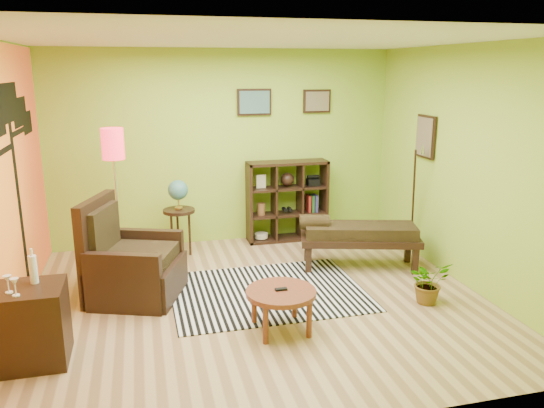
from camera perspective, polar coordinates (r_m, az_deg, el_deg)
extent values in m
plane|color=tan|center=(6.04, -1.48, -10.28)|extent=(5.00, 5.00, 0.00)
cube|color=#92BB34|center=(7.78, -5.19, 6.04)|extent=(5.00, 0.04, 2.80)
cube|color=#92BB34|center=(3.51, 6.44, -4.27)|extent=(5.00, 0.04, 2.80)
cube|color=#92BB34|center=(5.63, -27.25, 1.31)|extent=(0.04, 4.50, 2.80)
cube|color=#92BB34|center=(6.60, 20.18, 3.73)|extent=(0.04, 4.50, 2.80)
cube|color=white|center=(5.50, -1.67, 17.30)|extent=(5.00, 4.50, 0.04)
cube|color=orange|center=(5.63, -27.05, 1.32)|extent=(0.01, 4.45, 2.75)
cube|color=black|center=(6.22, -25.44, -0.70)|extent=(0.01, 0.14, 2.10)
cube|color=black|center=(6.11, -26.50, 9.72)|extent=(0.01, 0.85, 0.40)
cube|color=black|center=(6.60, -25.48, 8.93)|extent=(0.01, 0.70, 0.32)
cube|color=black|center=(6.96, -24.81, 7.96)|extent=(0.01, 0.50, 0.26)
cube|color=black|center=(7.77, -1.92, 10.89)|extent=(0.50, 0.03, 0.38)
cube|color=slate|center=(7.75, -1.88, 10.88)|extent=(0.44, 0.01, 0.32)
cube|color=black|center=(8.02, 4.85, 10.96)|extent=(0.42, 0.03, 0.34)
cube|color=#7E6F51|center=(8.00, 4.91, 10.95)|extent=(0.36, 0.01, 0.28)
cube|color=black|center=(7.30, 16.22, 6.97)|extent=(0.03, 0.44, 0.56)
cube|color=#7E6F51|center=(7.29, 16.05, 6.97)|extent=(0.01, 0.38, 0.50)
cylinder|color=black|center=(7.40, 14.95, 0.27)|extent=(0.23, 0.34, 1.46)
cone|color=silver|center=(7.13, 15.91, 5.77)|extent=(0.08, 0.09, 0.16)
cube|color=silver|center=(6.23, -0.47, -9.40)|extent=(2.22, 1.69, 0.01)
cylinder|color=brown|center=(5.24, 0.98, -9.50)|extent=(0.69, 0.69, 0.05)
cylinder|color=brown|center=(5.57, 2.47, -10.37)|extent=(0.06, 0.06, 0.37)
cylinder|color=brown|center=(5.46, -1.93, -10.90)|extent=(0.06, 0.06, 0.37)
cylinder|color=brown|center=(5.20, 4.02, -12.27)|extent=(0.06, 0.06, 0.37)
cylinder|color=brown|center=(5.09, -0.69, -12.91)|extent=(0.06, 0.06, 0.37)
cube|color=black|center=(5.22, 0.98, -9.15)|extent=(0.12, 0.05, 0.02)
cube|color=black|center=(6.23, -14.22, -7.86)|extent=(1.16, 1.15, 0.42)
cube|color=black|center=(6.27, -18.18, -4.47)|extent=(0.40, 0.87, 1.14)
cube|color=black|center=(5.82, -15.73, -8.26)|extent=(0.82, 0.38, 0.66)
cube|color=black|center=(6.56, -13.03, -5.48)|extent=(0.82, 0.38, 0.66)
cube|color=tan|center=(6.13, -14.11, -5.45)|extent=(0.92, 0.91, 0.15)
cube|color=tan|center=(6.18, -17.62, -2.69)|extent=(0.32, 0.66, 0.52)
cube|color=black|center=(5.18, -24.49, -11.78)|extent=(0.59, 0.54, 0.70)
cylinder|color=white|center=(5.08, -24.29, -6.43)|extent=(0.07, 0.07, 0.25)
cylinder|color=white|center=(5.03, -24.47, -4.78)|extent=(0.02, 0.02, 0.07)
cylinder|color=white|center=(4.99, -26.43, -8.51)|extent=(0.06, 0.06, 0.01)
cylinder|color=white|center=(4.97, -26.50, -7.98)|extent=(0.01, 0.01, 0.09)
cone|color=white|center=(4.95, -26.59, -7.22)|extent=(0.07, 0.07, 0.06)
cylinder|color=white|center=(4.90, -25.82, -8.84)|extent=(0.06, 0.06, 0.01)
cylinder|color=white|center=(4.88, -25.88, -8.30)|extent=(0.01, 0.01, 0.09)
cone|color=white|center=(4.86, -25.97, -7.53)|extent=(0.07, 0.07, 0.06)
cylinder|color=silver|center=(7.02, -15.80, -7.08)|extent=(0.28, 0.28, 0.03)
cylinder|color=silver|center=(6.77, -16.28, -0.47)|extent=(0.03, 0.03, 1.70)
cylinder|color=#F42737|center=(6.62, -16.76, 6.22)|extent=(0.27, 0.27, 0.37)
cylinder|color=black|center=(7.36, -9.98, -0.73)|extent=(0.43, 0.43, 0.04)
cylinder|color=black|center=(7.41, -8.84, -3.21)|extent=(0.03, 0.03, 0.61)
cylinder|color=black|center=(7.59, -10.08, -2.84)|extent=(0.03, 0.03, 0.61)
cylinder|color=black|center=(7.37, -10.70, -3.39)|extent=(0.03, 0.03, 0.61)
cylinder|color=gold|center=(7.35, -10.00, -0.40)|extent=(0.11, 0.11, 0.02)
cylinder|color=gold|center=(7.34, -10.02, 0.09)|extent=(0.02, 0.02, 0.11)
sphere|color=#2B6399|center=(7.29, -10.08, 1.49)|extent=(0.27, 0.27, 0.27)
cube|color=black|center=(7.78, -2.47, 0.08)|extent=(0.04, 0.35, 1.20)
cube|color=black|center=(8.09, 5.60, 0.57)|extent=(0.04, 0.35, 1.20)
cube|color=black|center=(8.08, 1.61, -3.67)|extent=(1.20, 0.35, 0.04)
cube|color=black|center=(7.80, 1.67, 4.47)|extent=(1.20, 0.35, 0.04)
cube|color=black|center=(7.87, 0.24, 0.24)|extent=(0.03, 0.33, 1.12)
cube|color=black|center=(7.97, 3.03, 0.41)|extent=(0.03, 0.33, 1.12)
cube|color=black|center=(7.97, 1.63, -1.07)|extent=(1.12, 0.33, 0.03)
cube|color=black|center=(7.87, 1.65, 1.74)|extent=(1.12, 0.33, 0.03)
cylinder|color=#C7B894|center=(7.96, -1.16, -3.41)|extent=(0.20, 0.20, 0.07)
sphere|color=black|center=(7.84, 1.66, 2.67)|extent=(0.20, 0.20, 0.20)
cube|color=black|center=(7.97, 4.43, 2.38)|extent=(0.18, 0.15, 0.10)
cylinder|color=black|center=(7.94, 1.36, -0.60)|extent=(0.06, 0.12, 0.06)
cylinder|color=black|center=(7.96, 1.91, -0.56)|extent=(0.06, 0.12, 0.06)
ellipsoid|color=#384C26|center=(8.16, 4.33, -2.92)|extent=(0.18, 0.18, 0.09)
cylinder|color=brown|center=(7.84, -1.18, -0.55)|extent=(0.12, 0.12, 0.18)
cube|color=#C7B894|center=(7.75, -1.19, 2.45)|extent=(0.14, 0.03, 0.20)
cube|color=maroon|center=(8.02, 3.91, 0.05)|extent=(0.04, 0.18, 0.26)
cube|color=#1E4C1E|center=(8.04, 4.28, 0.07)|extent=(0.04, 0.18, 0.26)
cube|color=navy|center=(8.06, 4.65, 0.10)|extent=(0.04, 0.18, 0.26)
cube|color=black|center=(6.95, 9.46, -3.77)|extent=(1.61, 0.93, 0.09)
cube|color=tan|center=(6.92, 9.50, -2.83)|extent=(1.48, 0.84, 0.15)
cylinder|color=tan|center=(6.83, 4.58, -1.95)|extent=(0.42, 0.29, 0.19)
cube|color=black|center=(7.34, 14.38, -4.79)|extent=(0.09, 0.09, 0.34)
cube|color=black|center=(7.16, 3.82, -4.83)|extent=(0.09, 0.09, 0.34)
cube|color=black|center=(6.94, 15.15, -5.95)|extent=(0.09, 0.09, 0.34)
cube|color=black|center=(6.76, 3.95, -6.03)|extent=(0.09, 0.09, 0.34)
imported|color=#26661E|center=(6.16, 16.45, -8.49)|extent=(0.50, 0.54, 0.38)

